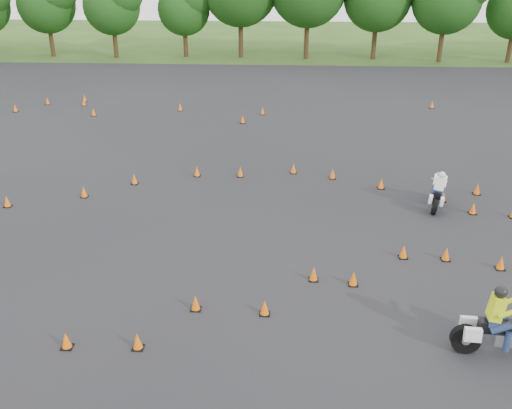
% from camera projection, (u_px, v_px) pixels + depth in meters
% --- Properties ---
extents(ground, '(140.00, 140.00, 0.00)m').
position_uv_depth(ground, '(249.00, 294.00, 17.37)').
color(ground, '#2D5119').
rests_on(ground, ground).
extents(asphalt_pad, '(62.00, 62.00, 0.00)m').
position_uv_depth(asphalt_pad, '(259.00, 211.00, 22.83)').
color(asphalt_pad, black).
rests_on(asphalt_pad, ground).
extents(treeline, '(87.14, 32.70, 10.91)m').
position_uv_depth(treeline, '(306.00, 13.00, 46.92)').
color(treeline, '#183E11').
rests_on(treeline, ground).
extents(traffic_cones, '(36.01, 33.24, 0.45)m').
position_uv_depth(traffic_cones, '(264.00, 213.00, 22.18)').
color(traffic_cones, orange).
rests_on(traffic_cones, asphalt_pad).
extents(rider_yellow, '(2.62, 0.99, 1.98)m').
position_uv_depth(rider_yellow, '(506.00, 323.00, 14.39)').
color(rider_yellow, '#C3D212').
rests_on(rider_yellow, ground).
extents(rider_white, '(1.14, 2.18, 1.61)m').
position_uv_depth(rider_white, '(436.00, 189.00, 22.88)').
color(rider_white, white).
rests_on(rider_white, ground).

